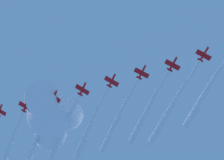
{
  "coord_description": "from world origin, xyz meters",
  "views": [
    {
      "loc": [
        -99.99,
        14.42,
        15.96
      ],
      "look_at": [
        0.0,
        0.0,
        197.53
      ],
      "focal_mm": 61.49,
      "sensor_mm": 36.0,
      "label": 1
    }
  ],
  "objects_px": {
    "jet_lead": "(201,100)",
    "jet_port_mid": "(115,125)",
    "jet_port_inner": "(167,115)",
    "jet_trail_port": "(8,152)",
    "jet_starboard_mid": "(87,133)",
    "jet_port_outer": "(60,138)",
    "jet_starboard_inner": "(144,116)",
    "jet_starboard_outer": "(32,151)"
  },
  "relations": [
    {
      "from": "jet_lead",
      "to": "jet_starboard_inner",
      "type": "distance_m",
      "value": 33.32
    },
    {
      "from": "jet_lead",
      "to": "jet_port_mid",
      "type": "distance_m",
      "value": 51.17
    },
    {
      "from": "jet_starboard_inner",
      "to": "jet_starboard_outer",
      "type": "xyz_separation_m",
      "value": [
        34.4,
        62.08,
        0.57
      ]
    },
    {
      "from": "jet_port_inner",
      "to": "jet_starboard_mid",
      "type": "height_order",
      "value": "jet_port_inner"
    },
    {
      "from": "jet_starboard_mid",
      "to": "jet_trail_port",
      "type": "height_order",
      "value": "jet_starboard_mid"
    },
    {
      "from": "jet_port_mid",
      "to": "jet_trail_port",
      "type": "bearing_deg",
      "value": 65.44
    },
    {
      "from": "jet_trail_port",
      "to": "jet_port_inner",
      "type": "bearing_deg",
      "value": -113.45
    },
    {
      "from": "jet_starboard_inner",
      "to": "jet_port_mid",
      "type": "height_order",
      "value": "jet_port_mid"
    },
    {
      "from": "jet_trail_port",
      "to": "jet_port_mid",
      "type": "bearing_deg",
      "value": -114.56
    },
    {
      "from": "jet_port_inner",
      "to": "jet_port_mid",
      "type": "height_order",
      "value": "jet_port_inner"
    },
    {
      "from": "jet_port_mid",
      "to": "jet_trail_port",
      "type": "distance_m",
      "value": 66.86
    },
    {
      "from": "jet_port_mid",
      "to": "jet_starboard_mid",
      "type": "relative_size",
      "value": 1.0
    },
    {
      "from": "jet_lead",
      "to": "jet_port_mid",
      "type": "height_order",
      "value": "jet_lead"
    },
    {
      "from": "jet_port_inner",
      "to": "jet_port_outer",
      "type": "relative_size",
      "value": 1.11
    },
    {
      "from": "jet_starboard_mid",
      "to": "jet_starboard_inner",
      "type": "bearing_deg",
      "value": -118.01
    },
    {
      "from": "jet_port_mid",
      "to": "jet_trail_port",
      "type": "relative_size",
      "value": 1.05
    },
    {
      "from": "jet_lead",
      "to": "jet_port_inner",
      "type": "distance_m",
      "value": 21.13
    },
    {
      "from": "jet_starboard_mid",
      "to": "jet_trail_port",
      "type": "relative_size",
      "value": 1.05
    },
    {
      "from": "jet_port_outer",
      "to": "jet_starboard_outer",
      "type": "height_order",
      "value": "jet_starboard_outer"
    },
    {
      "from": "jet_port_outer",
      "to": "jet_starboard_outer",
      "type": "xyz_separation_m",
      "value": [
        11.47,
        15.66,
        0.07
      ]
    },
    {
      "from": "jet_port_outer",
      "to": "jet_starboard_outer",
      "type": "distance_m",
      "value": 19.41
    },
    {
      "from": "jet_port_inner",
      "to": "jet_starboard_inner",
      "type": "distance_m",
      "value": 13.03
    },
    {
      "from": "jet_port_outer",
      "to": "jet_trail_port",
      "type": "bearing_deg",
      "value": 65.43
    },
    {
      "from": "jet_port_mid",
      "to": "jet_starboard_outer",
      "type": "relative_size",
      "value": 0.92
    },
    {
      "from": "jet_port_inner",
      "to": "jet_starboard_outer",
      "type": "xyz_separation_m",
      "value": [
        36.46,
        74.88,
        -0.74
      ]
    },
    {
      "from": "jet_starboard_inner",
      "to": "jet_trail_port",
      "type": "relative_size",
      "value": 1.01
    },
    {
      "from": "jet_starboard_mid",
      "to": "jet_port_outer",
      "type": "distance_m",
      "value": 17.01
    },
    {
      "from": "jet_starboard_mid",
      "to": "jet_trail_port",
      "type": "distance_m",
      "value": 49.99
    },
    {
      "from": "jet_lead",
      "to": "jet_port_mid",
      "type": "xyz_separation_m",
      "value": [
        23.07,
        45.65,
        -1.59
      ]
    },
    {
      "from": "jet_lead",
      "to": "jet_port_inner",
      "type": "relative_size",
      "value": 0.89
    },
    {
      "from": "jet_lead",
      "to": "jet_trail_port",
      "type": "distance_m",
      "value": 118.01
    },
    {
      "from": "jet_starboard_inner",
      "to": "jet_lead",
      "type": "bearing_deg",
      "value": -115.34
    },
    {
      "from": "jet_starboard_mid",
      "to": "jet_trail_port",
      "type": "bearing_deg",
      "value": 66.05
    },
    {
      "from": "jet_starboard_mid",
      "to": "jet_port_outer",
      "type": "height_order",
      "value": "jet_starboard_mid"
    },
    {
      "from": "jet_starboard_inner",
      "to": "jet_trail_port",
      "type": "distance_m",
      "value": 84.74
    },
    {
      "from": "jet_port_inner",
      "to": "jet_starboard_inner",
      "type": "bearing_deg",
      "value": 80.85
    },
    {
      "from": "jet_starboard_mid",
      "to": "jet_port_mid",
      "type": "bearing_deg",
      "value": -116.38
    },
    {
      "from": "jet_port_mid",
      "to": "jet_starboard_mid",
      "type": "distance_m",
      "value": 16.89
    },
    {
      "from": "jet_port_outer",
      "to": "jet_starboard_mid",
      "type": "bearing_deg",
      "value": -112.75
    },
    {
      "from": "jet_starboard_mid",
      "to": "jet_starboard_outer",
      "type": "xyz_separation_m",
      "value": [
        18.05,
        31.35,
        -0.05
      ]
    },
    {
      "from": "jet_port_outer",
      "to": "jet_trail_port",
      "type": "distance_m",
      "value": 32.99
    },
    {
      "from": "jet_lead",
      "to": "jet_starboard_mid",
      "type": "distance_m",
      "value": 68.06
    }
  ]
}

